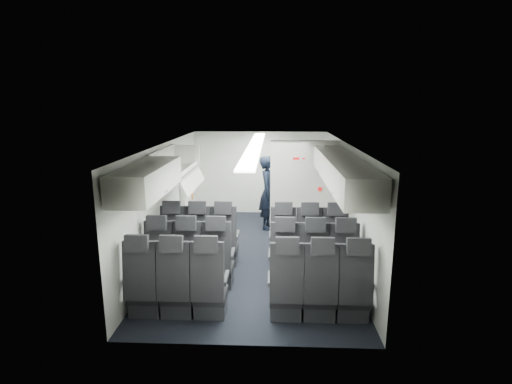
# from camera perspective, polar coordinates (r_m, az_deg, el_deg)

# --- Properties ---
(cabin_shell) EXTENTS (3.41, 6.01, 2.16)m
(cabin_shell) POSITION_cam_1_polar(r_m,az_deg,el_deg) (7.54, -0.13, -0.87)
(cabin_shell) COLOR black
(cabin_shell) RESTS_ON ground
(seat_row_front) EXTENTS (3.33, 0.56, 1.24)m
(seat_row_front) POSITION_cam_1_polar(r_m,az_deg,el_deg) (7.24, -0.31, -7.42)
(seat_row_front) COLOR black
(seat_row_front) RESTS_ON cabin_shell
(seat_row_mid) EXTENTS (3.33, 0.56, 1.24)m
(seat_row_mid) POSITION_cam_1_polar(r_m,az_deg,el_deg) (6.40, -0.70, -10.20)
(seat_row_mid) COLOR black
(seat_row_mid) RESTS_ON cabin_shell
(seat_row_rear) EXTENTS (3.33, 0.56, 1.24)m
(seat_row_rear) POSITION_cam_1_polar(r_m,az_deg,el_deg) (5.59, -1.22, -13.81)
(seat_row_rear) COLOR black
(seat_row_rear) RESTS_ON cabin_shell
(overhead_bin_left_rear) EXTENTS (0.53, 1.80, 0.40)m
(overhead_bin_left_rear) POSITION_cam_1_polar(r_m,az_deg,el_deg) (5.69, -15.30, 1.75)
(overhead_bin_left_rear) COLOR silver
(overhead_bin_left_rear) RESTS_ON cabin_shell
(overhead_bin_left_front_open) EXTENTS (0.64, 1.70, 0.72)m
(overhead_bin_left_front_open) POSITION_cam_1_polar(r_m,az_deg,el_deg) (7.38, -11.50, 3.44)
(overhead_bin_left_front_open) COLOR #9E9E93
(overhead_bin_left_front_open) RESTS_ON cabin_shell
(overhead_bin_right_rear) EXTENTS (0.53, 1.80, 0.40)m
(overhead_bin_right_rear) POSITION_cam_1_polar(r_m,az_deg,el_deg) (5.52, 13.59, 1.53)
(overhead_bin_right_rear) COLOR silver
(overhead_bin_right_rear) RESTS_ON cabin_shell
(overhead_bin_right_front) EXTENTS (0.53, 1.70, 0.40)m
(overhead_bin_right_front) POSITION_cam_1_polar(r_m,az_deg,el_deg) (7.22, 10.97, 4.25)
(overhead_bin_right_front) COLOR silver
(overhead_bin_right_front) RESTS_ON cabin_shell
(bulkhead_partition) EXTENTS (1.40, 0.15, 2.13)m
(bulkhead_partition) POSITION_cam_1_polar(r_m,az_deg,el_deg) (8.35, 6.85, 0.05)
(bulkhead_partition) COLOR white
(bulkhead_partition) RESTS_ON cabin_shell
(galley_unit) EXTENTS (0.85, 0.52, 1.90)m
(galley_unit) POSITION_cam_1_polar(r_m,az_deg,el_deg) (10.24, 5.87, 1.73)
(galley_unit) COLOR #939399
(galley_unit) RESTS_ON cabin_shell
(boarding_door) EXTENTS (0.12, 1.27, 1.86)m
(boarding_door) POSITION_cam_1_polar(r_m,az_deg,el_deg) (9.29, -9.85, 0.49)
(boarding_door) COLOR silver
(boarding_door) RESTS_ON cabin_shell
(flight_attendant) EXTENTS (0.51, 0.68, 1.71)m
(flight_attendant) POSITION_cam_1_polar(r_m,az_deg,el_deg) (9.21, 1.76, -0.07)
(flight_attendant) COLOR black
(flight_attendant) RESTS_ON ground
(carry_on_bag) EXTENTS (0.48, 0.39, 0.25)m
(carry_on_bag) POSITION_cam_1_polar(r_m,az_deg,el_deg) (6.96, -12.40, 3.38)
(carry_on_bag) COLOR black
(carry_on_bag) RESTS_ON overhead_bin_left_front_open
(papers) EXTENTS (0.19, 0.04, 0.13)m
(papers) POSITION_cam_1_polar(r_m,az_deg,el_deg) (9.13, 2.95, 0.87)
(papers) COLOR white
(papers) RESTS_ON flight_attendant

